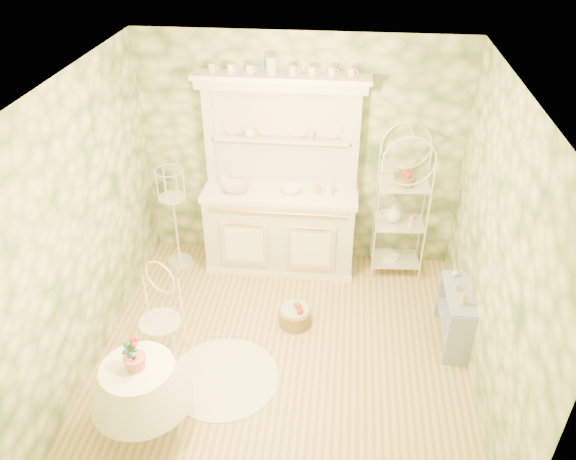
# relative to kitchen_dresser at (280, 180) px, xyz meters

# --- Properties ---
(floor) EXTENTS (3.60, 3.60, 0.00)m
(floor) POSITION_rel_kitchen_dresser_xyz_m (0.20, -1.52, -1.15)
(floor) COLOR tan
(floor) RESTS_ON ground
(ceiling) EXTENTS (3.60, 3.60, 0.00)m
(ceiling) POSITION_rel_kitchen_dresser_xyz_m (0.20, -1.52, 1.56)
(ceiling) COLOR white
(ceiling) RESTS_ON floor
(wall_left) EXTENTS (3.60, 3.60, 0.00)m
(wall_left) POSITION_rel_kitchen_dresser_xyz_m (-1.60, -1.52, 0.21)
(wall_left) COLOR beige
(wall_left) RESTS_ON floor
(wall_right) EXTENTS (3.60, 3.60, 0.00)m
(wall_right) POSITION_rel_kitchen_dresser_xyz_m (2.00, -1.52, 0.21)
(wall_right) COLOR beige
(wall_right) RESTS_ON floor
(wall_back) EXTENTS (3.60, 3.60, 0.00)m
(wall_back) POSITION_rel_kitchen_dresser_xyz_m (0.20, 0.28, 0.21)
(wall_back) COLOR beige
(wall_back) RESTS_ON floor
(wall_front) EXTENTS (3.60, 3.60, 0.00)m
(wall_front) POSITION_rel_kitchen_dresser_xyz_m (0.20, -3.32, 0.21)
(wall_front) COLOR beige
(wall_front) RESTS_ON floor
(kitchen_dresser) EXTENTS (1.87, 0.61, 2.29)m
(kitchen_dresser) POSITION_rel_kitchen_dresser_xyz_m (0.00, 0.00, 0.00)
(kitchen_dresser) COLOR silver
(kitchen_dresser) RESTS_ON floor
(bakers_rack) EXTENTS (0.55, 0.41, 1.67)m
(bakers_rack) POSITION_rel_kitchen_dresser_xyz_m (1.37, 0.04, -0.31)
(bakers_rack) COLOR white
(bakers_rack) RESTS_ON floor
(side_shelf) EXTENTS (0.27, 0.72, 0.62)m
(side_shelf) POSITION_rel_kitchen_dresser_xyz_m (1.88, -1.12, -0.84)
(side_shelf) COLOR #8A99B9
(side_shelf) RESTS_ON floor
(round_table) EXTENTS (0.88, 0.88, 0.78)m
(round_table) POSITION_rel_kitchen_dresser_xyz_m (-0.86, -2.49, -0.75)
(round_table) COLOR white
(round_table) RESTS_ON floor
(cafe_chair) EXTENTS (0.57, 0.57, 0.96)m
(cafe_chair) POSITION_rel_kitchen_dresser_xyz_m (-0.95, -1.67, -0.66)
(cafe_chair) COLOR white
(cafe_chair) RESTS_ON floor
(birdcage_stand) EXTENTS (0.38, 0.38, 1.48)m
(birdcage_stand) POSITION_rel_kitchen_dresser_xyz_m (-1.23, -0.10, -0.41)
(birdcage_stand) COLOR white
(birdcage_stand) RESTS_ON floor
(floor_basket) EXTENTS (0.36, 0.36, 0.21)m
(floor_basket) POSITION_rel_kitchen_dresser_xyz_m (0.28, -1.05, -1.04)
(floor_basket) COLOR olive
(floor_basket) RESTS_ON floor
(lace_rug) EXTENTS (1.25, 1.25, 0.01)m
(lace_rug) POSITION_rel_kitchen_dresser_xyz_m (-0.32, -1.89, -1.14)
(lace_rug) COLOR white
(lace_rug) RESTS_ON floor
(bowl_floral) EXTENTS (0.33, 0.33, 0.07)m
(bowl_floral) POSITION_rel_kitchen_dresser_xyz_m (-0.49, -0.05, -0.13)
(bowl_floral) COLOR white
(bowl_floral) RESTS_ON kitchen_dresser
(bowl_white) EXTENTS (0.26, 0.26, 0.07)m
(bowl_white) POSITION_rel_kitchen_dresser_xyz_m (0.13, -0.02, -0.13)
(bowl_white) COLOR white
(bowl_white) RESTS_ON kitchen_dresser
(cup_left) EXTENTS (0.14, 0.14, 0.09)m
(cup_left) POSITION_rel_kitchen_dresser_xyz_m (-0.35, 0.16, 0.47)
(cup_left) COLOR white
(cup_left) RESTS_ON kitchen_dresser
(cup_right) EXTENTS (0.10, 0.10, 0.09)m
(cup_right) POSITION_rel_kitchen_dresser_xyz_m (0.32, 0.16, 0.47)
(cup_right) COLOR white
(cup_right) RESTS_ON kitchen_dresser
(potted_geranium) EXTENTS (0.17, 0.14, 0.27)m
(potted_geranium) POSITION_rel_kitchen_dresser_xyz_m (-0.87, -2.51, -0.30)
(potted_geranium) COLOR #3F7238
(potted_geranium) RESTS_ON round_table
(bottle_amber) EXTENTS (0.07, 0.07, 0.16)m
(bottle_amber) POSITION_rel_kitchen_dresser_xyz_m (1.88, -1.30, -0.46)
(bottle_amber) COLOR gold
(bottle_amber) RESTS_ON side_shelf
(bottle_blue) EXTENTS (0.05, 0.05, 0.10)m
(bottle_blue) POSITION_rel_kitchen_dresser_xyz_m (1.86, -1.08, -0.49)
(bottle_blue) COLOR #99B0C5
(bottle_blue) RESTS_ON side_shelf
(bottle_glass) EXTENTS (0.08, 0.08, 0.08)m
(bottle_glass) POSITION_rel_kitchen_dresser_xyz_m (1.87, -0.86, -0.50)
(bottle_glass) COLOR silver
(bottle_glass) RESTS_ON side_shelf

